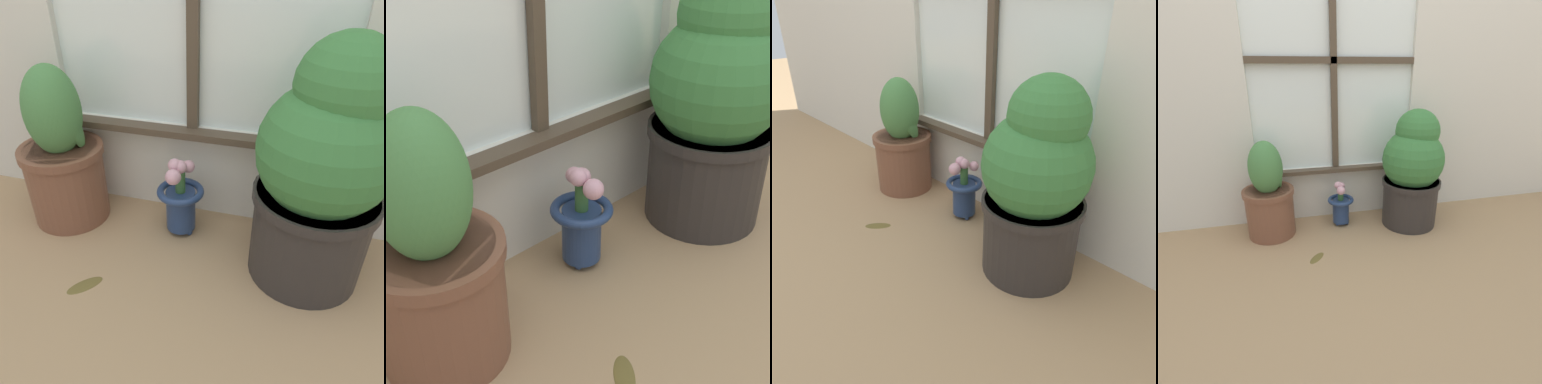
% 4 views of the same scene
% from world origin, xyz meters
% --- Properties ---
extents(ground_plane, '(10.00, 10.00, 0.00)m').
position_xyz_m(ground_plane, '(0.00, 0.00, 0.00)').
color(ground_plane, tan).
extents(potted_plant_left, '(0.28, 0.28, 0.56)m').
position_xyz_m(potted_plant_left, '(-0.42, 0.34, 0.23)').
color(potted_plant_left, brown).
rests_on(potted_plant_left, ground_plane).
extents(potted_plant_right, '(0.36, 0.36, 0.70)m').
position_xyz_m(potted_plant_right, '(0.42, 0.28, 0.35)').
color(potted_plant_right, '#2D2826').
rests_on(potted_plant_right, ground_plane).
extents(flower_vase, '(0.16, 0.16, 0.29)m').
position_xyz_m(flower_vase, '(0.00, 0.36, 0.13)').
color(flower_vase, navy).
rests_on(flower_vase, ground_plane).
extents(fallen_leaf, '(0.10, 0.11, 0.01)m').
position_xyz_m(fallen_leaf, '(-0.20, 0.03, 0.00)').
color(fallen_leaf, brown).
rests_on(fallen_leaf, ground_plane).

